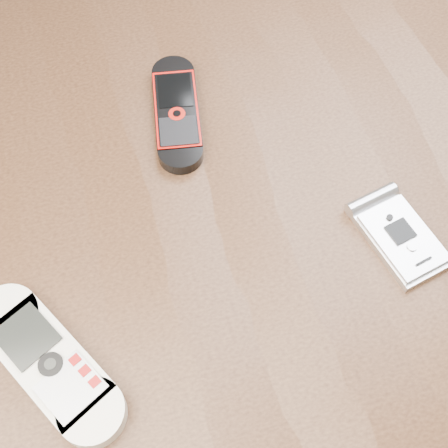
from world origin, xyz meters
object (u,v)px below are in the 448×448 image
nokia_black_red (177,112)px  table (219,282)px  nokia_white (49,362)px  motorola_razr (401,237)px

nokia_black_red → table: bearing=-78.6°
nokia_white → motorola_razr: size_ratio=1.65×
table → nokia_black_red: bearing=90.5°
table → nokia_black_red: nokia_black_red is taller
table → nokia_white: bearing=-154.5°
table → nokia_white: 0.21m
table → motorola_razr: motorola_razr is taller
nokia_white → nokia_black_red: bearing=25.5°
nokia_black_red → motorola_razr: same height
nokia_black_red → motorola_razr: 0.24m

